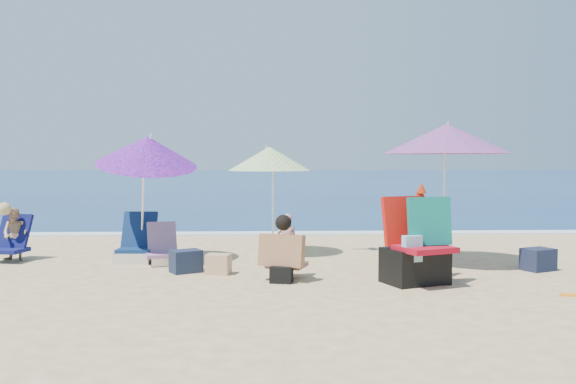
{
  "coord_description": "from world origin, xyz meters",
  "views": [
    {
      "loc": [
        -0.6,
        -7.48,
        1.54
      ],
      "look_at": [
        -0.3,
        1.0,
        1.1
      ],
      "focal_mm": 37.96,
      "sensor_mm": 36.0,
      "label": 1
    }
  ],
  "objects_px": {
    "person_center": "(285,247)",
    "person_left": "(14,234)",
    "umbrella_turquoise": "(446,139)",
    "umbrella_blue": "(147,151)",
    "umbrella_striped": "(270,159)",
    "chair_rainbow": "(164,253)",
    "chair_navy": "(136,249)",
    "camp_chair_right": "(422,252)",
    "camp_chair_left": "(411,258)",
    "furled_umbrella": "(420,226)"
  },
  "relations": [
    {
      "from": "person_center",
      "to": "person_left",
      "type": "height_order",
      "value": "person_left"
    },
    {
      "from": "umbrella_turquoise",
      "to": "umbrella_blue",
      "type": "bearing_deg",
      "value": 175.4
    },
    {
      "from": "person_left",
      "to": "umbrella_turquoise",
      "type": "bearing_deg",
      "value": -5.68
    },
    {
      "from": "umbrella_striped",
      "to": "chair_rainbow",
      "type": "xyz_separation_m",
      "value": [
        -1.57,
        -0.81,
        -1.41
      ]
    },
    {
      "from": "umbrella_blue",
      "to": "person_left",
      "type": "height_order",
      "value": "umbrella_blue"
    },
    {
      "from": "umbrella_striped",
      "to": "person_center",
      "type": "height_order",
      "value": "umbrella_striped"
    },
    {
      "from": "chair_navy",
      "to": "camp_chair_right",
      "type": "xyz_separation_m",
      "value": [
        3.95,
        -1.73,
        0.2
      ]
    },
    {
      "from": "umbrella_turquoise",
      "to": "person_left",
      "type": "xyz_separation_m",
      "value": [
        -6.5,
        0.65,
        -1.44
      ]
    },
    {
      "from": "umbrella_blue",
      "to": "umbrella_turquoise",
      "type": "bearing_deg",
      "value": -4.6
    },
    {
      "from": "umbrella_blue",
      "to": "camp_chair_left",
      "type": "distance_m",
      "value": 4.17
    },
    {
      "from": "furled_umbrella",
      "to": "person_center",
      "type": "relative_size",
      "value": 1.48
    },
    {
      "from": "umbrella_turquoise",
      "to": "chair_rainbow",
      "type": "relative_size",
      "value": 3.13
    },
    {
      "from": "person_center",
      "to": "umbrella_striped",
      "type": "bearing_deg",
      "value": 95.32
    },
    {
      "from": "umbrella_turquoise",
      "to": "chair_rainbow",
      "type": "xyz_separation_m",
      "value": [
        -4.14,
        0.26,
        -1.69
      ]
    },
    {
      "from": "umbrella_turquoise",
      "to": "umbrella_blue",
      "type": "relative_size",
      "value": 1.02
    },
    {
      "from": "furled_umbrella",
      "to": "camp_chair_left",
      "type": "distance_m",
      "value": 0.51
    },
    {
      "from": "chair_navy",
      "to": "camp_chair_left",
      "type": "bearing_deg",
      "value": -25.19
    },
    {
      "from": "umbrella_striped",
      "to": "camp_chair_right",
      "type": "xyz_separation_m",
      "value": [
        1.91,
        -2.32,
        -1.17
      ]
    },
    {
      "from": "camp_chair_right",
      "to": "person_left",
      "type": "bearing_deg",
      "value": 162.06
    },
    {
      "from": "chair_rainbow",
      "to": "camp_chair_left",
      "type": "distance_m",
      "value": 3.68
    },
    {
      "from": "umbrella_blue",
      "to": "person_center",
      "type": "distance_m",
      "value": 2.7
    },
    {
      "from": "person_center",
      "to": "person_left",
      "type": "bearing_deg",
      "value": 159.04
    },
    {
      "from": "umbrella_striped",
      "to": "furled_umbrella",
      "type": "height_order",
      "value": "umbrella_striped"
    },
    {
      "from": "umbrella_blue",
      "to": "camp_chair_right",
      "type": "bearing_deg",
      "value": -23.16
    },
    {
      "from": "chair_navy",
      "to": "chair_rainbow",
      "type": "relative_size",
      "value": 1.1
    },
    {
      "from": "umbrella_striped",
      "to": "person_left",
      "type": "xyz_separation_m",
      "value": [
        -3.93,
        -0.43,
        -1.15
      ]
    },
    {
      "from": "chair_navy",
      "to": "furled_umbrella",
      "type": "bearing_deg",
      "value": -20.34
    },
    {
      "from": "umbrella_turquoise",
      "to": "person_left",
      "type": "height_order",
      "value": "umbrella_turquoise"
    },
    {
      "from": "furled_umbrella",
      "to": "person_center",
      "type": "bearing_deg",
      "value": 178.09
    },
    {
      "from": "chair_rainbow",
      "to": "camp_chair_left",
      "type": "xyz_separation_m",
      "value": [
        3.33,
        -1.56,
        0.16
      ]
    },
    {
      "from": "camp_chair_right",
      "to": "person_center",
      "type": "distance_m",
      "value": 1.75
    },
    {
      "from": "umbrella_striped",
      "to": "chair_rainbow",
      "type": "relative_size",
      "value": 2.66
    },
    {
      "from": "furled_umbrella",
      "to": "chair_navy",
      "type": "height_order",
      "value": "furled_umbrella"
    },
    {
      "from": "umbrella_striped",
      "to": "camp_chair_right",
      "type": "height_order",
      "value": "umbrella_striped"
    },
    {
      "from": "umbrella_striped",
      "to": "furled_umbrella",
      "type": "distance_m",
      "value": 2.96
    },
    {
      "from": "umbrella_turquoise",
      "to": "umbrella_striped",
      "type": "height_order",
      "value": "umbrella_turquoise"
    },
    {
      "from": "person_center",
      "to": "umbrella_turquoise",
      "type": "bearing_deg",
      "value": 21.37
    },
    {
      "from": "umbrella_blue",
      "to": "furled_umbrella",
      "type": "height_order",
      "value": "umbrella_blue"
    },
    {
      "from": "camp_chair_left",
      "to": "umbrella_blue",
      "type": "bearing_deg",
      "value": 155.22
    },
    {
      "from": "umbrella_striped",
      "to": "chair_navy",
      "type": "height_order",
      "value": "umbrella_striped"
    },
    {
      "from": "furled_umbrella",
      "to": "umbrella_striped",
      "type": "bearing_deg",
      "value": 133.23
    },
    {
      "from": "umbrella_turquoise",
      "to": "chair_navy",
      "type": "relative_size",
      "value": 2.84
    },
    {
      "from": "umbrella_blue",
      "to": "camp_chair_right",
      "type": "height_order",
      "value": "umbrella_blue"
    },
    {
      "from": "umbrella_striped",
      "to": "camp_chair_right",
      "type": "distance_m",
      "value": 3.22
    },
    {
      "from": "umbrella_striped",
      "to": "person_left",
      "type": "distance_m",
      "value": 4.12
    },
    {
      "from": "umbrella_blue",
      "to": "camp_chair_left",
      "type": "bearing_deg",
      "value": -24.78
    },
    {
      "from": "umbrella_turquoise",
      "to": "person_center",
      "type": "height_order",
      "value": "umbrella_turquoise"
    },
    {
      "from": "camp_chair_left",
      "to": "camp_chair_right",
      "type": "relative_size",
      "value": 0.99
    },
    {
      "from": "chair_navy",
      "to": "person_left",
      "type": "bearing_deg",
      "value": 175.13
    },
    {
      "from": "furled_umbrella",
      "to": "chair_rainbow",
      "type": "xyz_separation_m",
      "value": [
        -3.51,
        1.25,
        -0.53
      ]
    }
  ]
}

